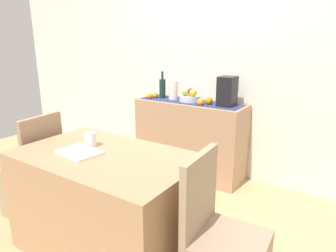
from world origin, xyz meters
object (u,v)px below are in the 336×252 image
(wine_bottle, at_px, (162,88))
(coffee_cup, at_px, (91,139))
(open_book, at_px, (80,152))
(sideboard_console, at_px, (190,138))
(ceramic_vase, at_px, (173,90))
(dining_table, at_px, (108,203))
(fruit_bowl, at_px, (190,98))
(coffee_maker, at_px, (227,92))
(chair_near_window, at_px, (35,185))

(wine_bottle, distance_m, coffee_cup, 1.46)
(open_book, bearing_deg, sideboard_console, 98.63)
(ceramic_vase, xyz_separation_m, open_book, (0.24, -1.55, -0.20))
(dining_table, bearing_deg, fruit_bowl, 96.81)
(wine_bottle, distance_m, coffee_maker, 0.79)
(wine_bottle, bearing_deg, open_book, -75.93)
(sideboard_console, height_order, open_book, sideboard_console)
(sideboard_console, distance_m, dining_table, 1.48)
(fruit_bowl, relative_size, chair_near_window, 0.26)
(wine_bottle, relative_size, open_book, 1.10)
(open_book, relative_size, coffee_cup, 2.72)
(ceramic_vase, xyz_separation_m, chair_near_window, (-0.50, -1.47, -0.68))
(open_book, distance_m, coffee_cup, 0.16)
(sideboard_console, xyz_separation_m, coffee_maker, (0.42, 0.00, 0.57))
(open_book, distance_m, chair_near_window, 0.89)
(wine_bottle, relative_size, coffee_cup, 2.99)
(dining_table, height_order, coffee_cup, coffee_cup)
(chair_near_window, bearing_deg, sideboard_console, 63.92)
(fruit_bowl, distance_m, ceramic_vase, 0.22)
(sideboard_console, height_order, ceramic_vase, ceramic_vase)
(fruit_bowl, height_order, wine_bottle, wine_bottle)
(sideboard_console, distance_m, coffee_maker, 0.71)
(sideboard_console, distance_m, wine_bottle, 0.65)
(coffee_maker, relative_size, open_book, 1.07)
(coffee_maker, height_order, coffee_cup, coffee_maker)
(ceramic_vase, bearing_deg, chair_near_window, -108.76)
(wine_bottle, relative_size, chair_near_window, 0.34)
(chair_near_window, bearing_deg, dining_table, -0.12)
(chair_near_window, bearing_deg, wine_bottle, 76.54)
(coffee_maker, height_order, dining_table, coffee_maker)
(coffee_maker, distance_m, coffee_cup, 1.49)
(sideboard_console, bearing_deg, wine_bottle, -180.00)
(ceramic_vase, height_order, dining_table, ceramic_vase)
(wine_bottle, xyz_separation_m, ceramic_vase, (0.15, 0.00, -0.01))
(fruit_bowl, height_order, chair_near_window, fruit_bowl)
(coffee_maker, bearing_deg, wine_bottle, -180.00)
(sideboard_console, relative_size, coffee_maker, 4.07)
(chair_near_window, bearing_deg, open_book, -6.75)
(coffee_maker, xyz_separation_m, open_book, (-0.40, -1.55, -0.24))
(ceramic_vase, bearing_deg, fruit_bowl, 0.00)
(open_book, xyz_separation_m, chair_near_window, (-0.74, 0.09, -0.48))
(open_book, bearing_deg, fruit_bowl, 98.84)
(ceramic_vase, relative_size, open_book, 0.77)
(sideboard_console, height_order, coffee_cup, coffee_cup)
(dining_table, relative_size, open_book, 4.45)
(fruit_bowl, distance_m, open_book, 1.56)
(dining_table, bearing_deg, open_book, -149.69)
(sideboard_console, xyz_separation_m, dining_table, (0.17, -1.47, -0.05))
(sideboard_console, relative_size, wine_bottle, 3.96)
(sideboard_console, relative_size, chair_near_window, 1.36)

